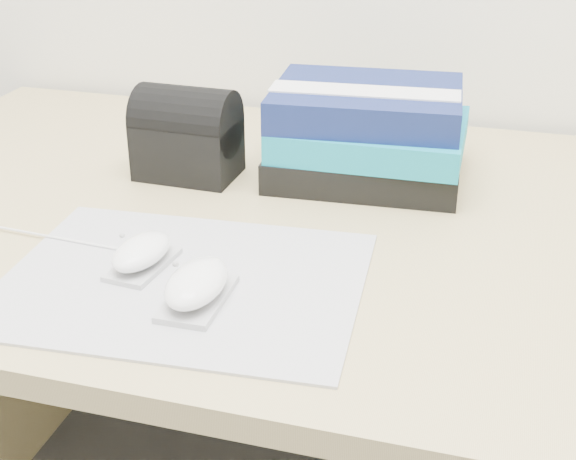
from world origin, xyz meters
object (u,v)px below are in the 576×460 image
(desk, at_px, (403,353))
(mouse_rear, at_px, (142,254))
(mouse_front, at_px, (197,285))
(book_stack, at_px, (368,133))
(pouch, at_px, (187,133))

(desk, xyz_separation_m, mouse_rear, (-0.27, -0.26, 0.25))
(mouse_front, xyz_separation_m, book_stack, (0.10, 0.39, 0.04))
(mouse_front, relative_size, pouch, 0.75)
(mouse_rear, height_order, pouch, pouch)
(book_stack, distance_m, pouch, 0.25)
(mouse_front, bearing_deg, pouch, 113.63)
(mouse_rear, distance_m, pouch, 0.28)
(mouse_front, distance_m, book_stack, 0.40)
(mouse_front, distance_m, pouch, 0.35)
(desk, xyz_separation_m, mouse_front, (-0.18, -0.31, 0.26))
(mouse_front, xyz_separation_m, pouch, (-0.14, 0.32, 0.04))
(mouse_rear, distance_m, book_stack, 0.39)
(book_stack, xyz_separation_m, pouch, (-0.24, -0.07, -0.00))
(desk, bearing_deg, pouch, 177.51)
(book_stack, bearing_deg, pouch, -164.36)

